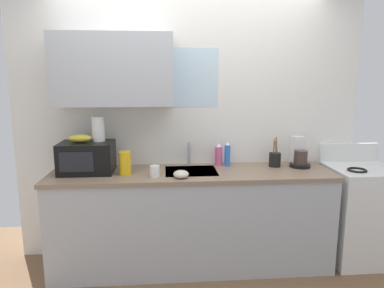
# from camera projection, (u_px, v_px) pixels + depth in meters

# --- Properties ---
(kitchen_wall_assembly) EXTENTS (3.29, 0.42, 2.50)m
(kitchen_wall_assembly) POSITION_uv_depth(u_px,v_px,m) (175.00, 117.00, 3.29)
(kitchen_wall_assembly) COLOR white
(kitchen_wall_assembly) RESTS_ON ground
(counter_unit) EXTENTS (2.52, 0.63, 0.90)m
(counter_unit) POSITION_uv_depth(u_px,v_px,m) (192.00, 218.00, 3.17)
(counter_unit) COLOR #B2B7BC
(counter_unit) RESTS_ON ground
(sink_faucet) EXTENTS (0.03, 0.03, 0.22)m
(sink_faucet) POSITION_uv_depth(u_px,v_px,m) (189.00, 154.00, 3.30)
(sink_faucet) COLOR #B2B5BA
(sink_faucet) RESTS_ON counter_unit
(stove_range) EXTENTS (0.60, 0.60, 1.08)m
(stove_range) POSITION_uv_depth(u_px,v_px,m) (359.00, 213.00, 3.30)
(stove_range) COLOR white
(stove_range) RESTS_ON ground
(microwave) EXTENTS (0.46, 0.35, 0.27)m
(microwave) POSITION_uv_depth(u_px,v_px,m) (87.00, 157.00, 3.04)
(microwave) COLOR black
(microwave) RESTS_ON counter_unit
(banana_bunch) EXTENTS (0.20, 0.11, 0.07)m
(banana_bunch) POSITION_uv_depth(u_px,v_px,m) (80.00, 138.00, 3.00)
(banana_bunch) COLOR gold
(banana_bunch) RESTS_ON microwave
(paper_towel_roll) EXTENTS (0.11, 0.11, 0.22)m
(paper_towel_roll) POSITION_uv_depth(u_px,v_px,m) (98.00, 129.00, 3.05)
(paper_towel_roll) COLOR white
(paper_towel_roll) RESTS_ON microwave
(coffee_maker) EXTENTS (0.19, 0.21, 0.28)m
(coffee_maker) POSITION_uv_depth(u_px,v_px,m) (299.00, 155.00, 3.25)
(coffee_maker) COLOR black
(coffee_maker) RESTS_ON counter_unit
(dish_soap_bottle_pink) EXTENTS (0.07, 0.07, 0.22)m
(dish_soap_bottle_pink) POSITION_uv_depth(u_px,v_px,m) (219.00, 155.00, 3.30)
(dish_soap_bottle_pink) COLOR #E55999
(dish_soap_bottle_pink) RESTS_ON counter_unit
(dish_soap_bottle_blue) EXTENTS (0.06, 0.06, 0.24)m
(dish_soap_bottle_blue) POSITION_uv_depth(u_px,v_px,m) (227.00, 154.00, 3.27)
(dish_soap_bottle_blue) COLOR blue
(dish_soap_bottle_blue) RESTS_ON counter_unit
(cereal_canister) EXTENTS (0.10, 0.10, 0.20)m
(cereal_canister) POSITION_uv_depth(u_px,v_px,m) (125.00, 163.00, 2.97)
(cereal_canister) COLOR gold
(cereal_canister) RESTS_ON counter_unit
(mug_white) EXTENTS (0.08, 0.08, 0.09)m
(mug_white) POSITION_uv_depth(u_px,v_px,m) (155.00, 171.00, 2.91)
(mug_white) COLOR white
(mug_white) RESTS_ON counter_unit
(utensil_crock) EXTENTS (0.11, 0.11, 0.28)m
(utensil_crock) POSITION_uv_depth(u_px,v_px,m) (275.00, 159.00, 3.25)
(utensil_crock) COLOR black
(utensil_crock) RESTS_ON counter_unit
(small_bowl) EXTENTS (0.13, 0.13, 0.06)m
(small_bowl) POSITION_uv_depth(u_px,v_px,m) (181.00, 174.00, 2.88)
(small_bowl) COLOR beige
(small_bowl) RESTS_ON counter_unit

